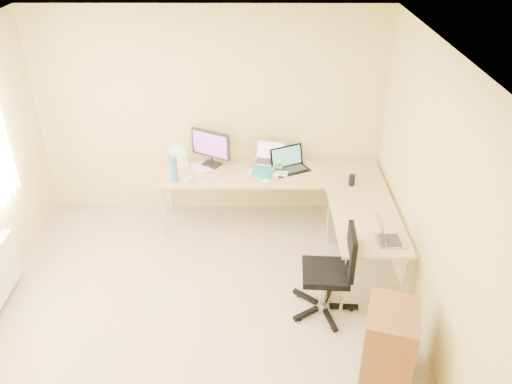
{
  "coord_description": "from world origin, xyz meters",
  "views": [
    {
      "loc": [
        0.56,
        -3.6,
        3.67
      ],
      "look_at": [
        0.55,
        1.1,
        0.9
      ],
      "focal_mm": 36.17,
      "sensor_mm": 36.0,
      "label": 1
    }
  ],
  "objects_px": {
    "laptop_black": "(291,160)",
    "mug": "(188,181)",
    "cabinet": "(389,343)",
    "monitor": "(211,148)",
    "laptop_return": "(392,233)",
    "keyboard": "(268,173)",
    "desk_fan": "(178,155)",
    "desk_main": "(270,198)",
    "office_chair": "(326,270)",
    "desk_return": "(363,247)",
    "laptop_center": "(269,154)",
    "water_bottle": "(174,169)"
  },
  "relations": [
    {
      "from": "desk_main",
      "to": "laptop_center",
      "type": "xyz_separation_m",
      "value": [
        -0.02,
        0.15,
        0.54
      ]
    },
    {
      "from": "laptop_center",
      "to": "laptop_return",
      "type": "bearing_deg",
      "value": -39.58
    },
    {
      "from": "water_bottle",
      "to": "desk_fan",
      "type": "height_order",
      "value": "water_bottle"
    },
    {
      "from": "keyboard",
      "to": "office_chair",
      "type": "relative_size",
      "value": 0.48
    },
    {
      "from": "monitor",
      "to": "cabinet",
      "type": "relative_size",
      "value": 0.74
    },
    {
      "from": "laptop_return",
      "to": "office_chair",
      "type": "relative_size",
      "value": 0.33
    },
    {
      "from": "desk_return",
      "to": "monitor",
      "type": "xyz_separation_m",
      "value": [
        -1.7,
        1.2,
        0.59
      ]
    },
    {
      "from": "desk_main",
      "to": "office_chair",
      "type": "relative_size",
      "value": 2.74
    },
    {
      "from": "water_bottle",
      "to": "office_chair",
      "type": "height_order",
      "value": "water_bottle"
    },
    {
      "from": "cabinet",
      "to": "monitor",
      "type": "bearing_deg",
      "value": 138.62
    },
    {
      "from": "mug",
      "to": "office_chair",
      "type": "xyz_separation_m",
      "value": [
        1.46,
        -1.25,
        -0.28
      ]
    },
    {
      "from": "monitor",
      "to": "mug",
      "type": "height_order",
      "value": "monitor"
    },
    {
      "from": "desk_return",
      "to": "laptop_black",
      "type": "relative_size",
      "value": 3.01
    },
    {
      "from": "keyboard",
      "to": "desk_fan",
      "type": "bearing_deg",
      "value": 175.38
    },
    {
      "from": "desk_return",
      "to": "office_chair",
      "type": "distance_m",
      "value": 0.74
    },
    {
      "from": "desk_return",
      "to": "keyboard",
      "type": "xyz_separation_m",
      "value": [
        -1.01,
        0.96,
        0.38
      ]
    },
    {
      "from": "desk_return",
      "to": "laptop_return",
      "type": "height_order",
      "value": "laptop_return"
    },
    {
      "from": "keyboard",
      "to": "desk_fan",
      "type": "distance_m",
      "value": 1.12
    },
    {
      "from": "desk_main",
      "to": "monitor",
      "type": "bearing_deg",
      "value": 164.56
    },
    {
      "from": "water_bottle",
      "to": "cabinet",
      "type": "relative_size",
      "value": 0.44
    },
    {
      "from": "desk_fan",
      "to": "cabinet",
      "type": "xyz_separation_m",
      "value": [
        2.08,
        -2.55,
        -0.51
      ]
    },
    {
      "from": "monitor",
      "to": "laptop_black",
      "type": "height_order",
      "value": "monitor"
    },
    {
      "from": "desk_main",
      "to": "mug",
      "type": "relative_size",
      "value": 24.68
    },
    {
      "from": "mug",
      "to": "desk_fan",
      "type": "xyz_separation_m",
      "value": [
        -0.17,
        0.49,
        0.09
      ]
    },
    {
      "from": "keyboard",
      "to": "office_chair",
      "type": "xyz_separation_m",
      "value": [
        0.54,
        -1.51,
        -0.24
      ]
    },
    {
      "from": "keyboard",
      "to": "desk_fan",
      "type": "height_order",
      "value": "desk_fan"
    },
    {
      "from": "mug",
      "to": "cabinet",
      "type": "distance_m",
      "value": 2.84
    },
    {
      "from": "monitor",
      "to": "keyboard",
      "type": "height_order",
      "value": "monitor"
    },
    {
      "from": "laptop_center",
      "to": "laptop_black",
      "type": "bearing_deg",
      "value": -5.24
    },
    {
      "from": "laptop_center",
      "to": "desk_main",
      "type": "bearing_deg",
      "value": -68.92
    },
    {
      "from": "desk_return",
      "to": "laptop_return",
      "type": "relative_size",
      "value": 4.07
    },
    {
      "from": "laptop_black",
      "to": "mug",
      "type": "bearing_deg",
      "value": 170.65
    },
    {
      "from": "water_bottle",
      "to": "desk_fan",
      "type": "distance_m",
      "value": 0.41
    },
    {
      "from": "desk_fan",
      "to": "mug",
      "type": "bearing_deg",
      "value": -63.44
    },
    {
      "from": "monitor",
      "to": "desk_fan",
      "type": "relative_size",
      "value": 1.94
    },
    {
      "from": "keyboard",
      "to": "mug",
      "type": "relative_size",
      "value": 4.35
    },
    {
      "from": "laptop_return",
      "to": "desk_return",
      "type": "bearing_deg",
      "value": 19.42
    },
    {
      "from": "desk_return",
      "to": "monitor",
      "type": "relative_size",
      "value": 2.46
    },
    {
      "from": "mug",
      "to": "laptop_return",
      "type": "xyz_separation_m",
      "value": [
        2.08,
        -1.11,
        0.06
      ]
    },
    {
      "from": "laptop_black",
      "to": "cabinet",
      "type": "relative_size",
      "value": 0.61
    },
    {
      "from": "laptop_return",
      "to": "mug",
      "type": "bearing_deg",
      "value": 61.02
    },
    {
      "from": "laptop_center",
      "to": "laptop_black",
      "type": "distance_m",
      "value": 0.27
    },
    {
      "from": "desk_return",
      "to": "office_chair",
      "type": "xyz_separation_m",
      "value": [
        -0.47,
        -0.55,
        0.14
      ]
    },
    {
      "from": "laptop_black",
      "to": "mug",
      "type": "relative_size",
      "value": 4.02
    },
    {
      "from": "monitor",
      "to": "laptop_black",
      "type": "distance_m",
      "value": 0.98
    },
    {
      "from": "monitor",
      "to": "laptop_center",
      "type": "height_order",
      "value": "monitor"
    },
    {
      "from": "laptop_black",
      "to": "laptop_return",
      "type": "bearing_deg",
      "value": -84.74
    },
    {
      "from": "desk_main",
      "to": "desk_return",
      "type": "bearing_deg",
      "value": -45.73
    },
    {
      "from": "laptop_black",
      "to": "cabinet",
      "type": "bearing_deg",
      "value": -99.36
    },
    {
      "from": "desk_main",
      "to": "mug",
      "type": "xyz_separation_m",
      "value": [
        -0.96,
        -0.29,
        0.42
      ]
    }
  ]
}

